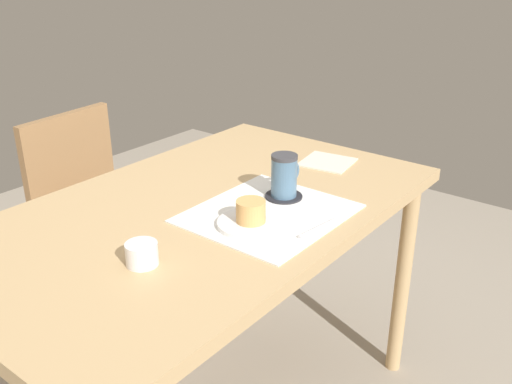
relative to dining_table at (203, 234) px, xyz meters
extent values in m
cylinder|color=tan|center=(0.59, -0.33, -0.31)|extent=(0.05, 0.05, 0.71)
cylinder|color=tan|center=(0.59, 0.33, -0.31)|extent=(0.05, 0.05, 0.71)
cube|color=tan|center=(0.00, 0.00, 0.06)|extent=(1.29, 0.77, 0.04)
cylinder|color=#997047|center=(0.36, 0.46, -0.47)|extent=(0.04, 0.04, 0.40)
cylinder|color=#997047|center=(0.01, 0.43, -0.47)|extent=(0.04, 0.04, 0.40)
cylinder|color=#997047|center=(0.33, 0.81, -0.47)|extent=(0.04, 0.04, 0.40)
cylinder|color=#997047|center=(-0.02, 0.79, -0.47)|extent=(0.04, 0.04, 0.40)
cube|color=#997047|center=(0.17, 0.62, -0.25)|extent=(0.45, 0.45, 0.04)
cube|color=#997047|center=(0.15, 0.82, -0.04)|extent=(0.39, 0.06, 0.39)
cube|color=white|center=(0.07, -0.16, 0.08)|extent=(0.39, 0.35, 0.00)
cylinder|color=white|center=(-0.01, -0.17, 0.09)|extent=(0.16, 0.16, 0.01)
cylinder|color=#E0A860|center=(-0.01, -0.17, 0.12)|extent=(0.07, 0.07, 0.05)
cylinder|color=#232328|center=(0.17, -0.14, 0.09)|extent=(0.10, 0.10, 0.00)
cylinder|color=slate|center=(0.17, -0.14, 0.14)|extent=(0.07, 0.07, 0.11)
cylinder|color=#3D3D42|center=(0.17, -0.14, 0.20)|extent=(0.07, 0.07, 0.01)
torus|color=slate|center=(0.21, -0.14, 0.14)|extent=(0.06, 0.01, 0.06)
cylinder|color=silver|center=(0.07, -0.31, 0.09)|extent=(0.13, 0.03, 0.01)
cube|color=silver|center=(0.48, -0.09, 0.08)|extent=(0.17, 0.17, 0.00)
cylinder|color=white|center=(-0.29, -0.10, 0.10)|extent=(0.07, 0.07, 0.05)
camera|label=1|loc=(-0.97, -0.94, 0.71)|focal=40.00mm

